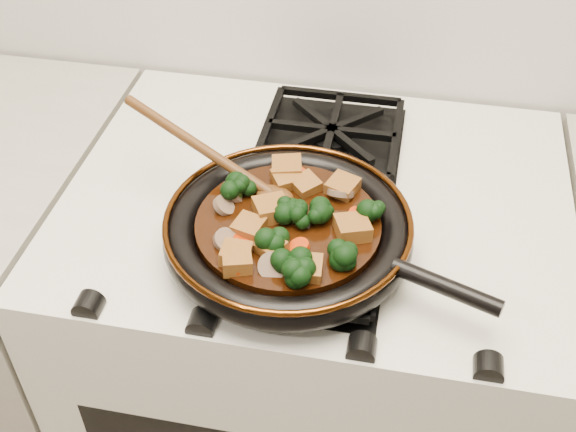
# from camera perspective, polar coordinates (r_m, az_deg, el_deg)

# --- Properties ---
(stove) EXTENTS (0.76, 0.60, 0.90)m
(stove) POSITION_cam_1_polar(r_m,az_deg,el_deg) (1.43, 1.83, -12.26)
(stove) COLOR silver
(stove) RESTS_ON ground
(burner_grate_front) EXTENTS (0.23, 0.23, 0.03)m
(burner_grate_front) POSITION_cam_1_polar(r_m,az_deg,el_deg) (0.98, 1.03, -2.89)
(burner_grate_front) COLOR black
(burner_grate_front) RESTS_ON stove
(burner_grate_back) EXTENTS (0.23, 0.23, 0.03)m
(burner_grate_back) POSITION_cam_1_polar(r_m,az_deg,el_deg) (1.19, 3.45, 6.45)
(burner_grate_back) COLOR black
(burner_grate_back) RESTS_ON stove
(skillet) EXTENTS (0.45, 0.34, 0.05)m
(skillet) POSITION_cam_1_polar(r_m,az_deg,el_deg) (0.97, 0.11, -1.19)
(skillet) COLOR black
(skillet) RESTS_ON burner_grate_front
(braising_sauce) EXTENTS (0.25, 0.25, 0.02)m
(braising_sauce) POSITION_cam_1_polar(r_m,az_deg,el_deg) (0.97, -0.00, -0.93)
(braising_sauce) COLOR black
(braising_sauce) RESTS_ON skillet
(tofu_cube_0) EXTENTS (0.05, 0.05, 0.02)m
(tofu_cube_0) POSITION_cam_1_polar(r_m,az_deg,el_deg) (1.01, 1.41, 2.44)
(tofu_cube_0) COLOR brown
(tofu_cube_0) RESTS_ON braising_sauce
(tofu_cube_1) EXTENTS (0.04, 0.04, 0.02)m
(tofu_cube_1) POSITION_cam_1_polar(r_m,az_deg,el_deg) (0.89, 1.38, -4.18)
(tofu_cube_1) COLOR brown
(tofu_cube_1) RESTS_ON braising_sauce
(tofu_cube_2) EXTENTS (0.04, 0.04, 0.03)m
(tofu_cube_2) POSITION_cam_1_polar(r_m,az_deg,el_deg) (0.91, -4.13, -3.03)
(tofu_cube_2) COLOR brown
(tofu_cube_2) RESTS_ON braising_sauce
(tofu_cube_3) EXTENTS (0.05, 0.05, 0.03)m
(tofu_cube_3) POSITION_cam_1_polar(r_m,az_deg,el_deg) (1.03, -0.08, 3.74)
(tofu_cube_3) COLOR brown
(tofu_cube_3) RESTS_ON braising_sauce
(tofu_cube_4) EXTENTS (0.06, 0.06, 0.03)m
(tofu_cube_4) POSITION_cam_1_polar(r_m,az_deg,el_deg) (0.96, -1.32, 0.52)
(tofu_cube_4) COLOR brown
(tofu_cube_4) RESTS_ON braising_sauce
(tofu_cube_5) EXTENTS (0.04, 0.05, 0.02)m
(tofu_cube_5) POSITION_cam_1_polar(r_m,az_deg,el_deg) (0.94, -3.13, -0.93)
(tofu_cube_5) COLOR brown
(tofu_cube_5) RESTS_ON braising_sauce
(tofu_cube_6) EXTENTS (0.06, 0.06, 0.03)m
(tofu_cube_6) POSITION_cam_1_polar(r_m,az_deg,el_deg) (0.94, 5.11, -0.99)
(tofu_cube_6) COLOR brown
(tofu_cube_6) RESTS_ON braising_sauce
(tofu_cube_7) EXTENTS (0.05, 0.05, 0.02)m
(tofu_cube_7) POSITION_cam_1_polar(r_m,az_deg,el_deg) (1.01, 4.34, 2.31)
(tofu_cube_7) COLOR brown
(tofu_cube_7) RESTS_ON braising_sauce
(tofu_cube_8) EXTENTS (0.05, 0.05, 0.03)m
(tofu_cube_8) POSITION_cam_1_polar(r_m,az_deg,el_deg) (0.90, -4.06, -3.55)
(tofu_cube_8) COLOR brown
(tofu_cube_8) RESTS_ON braising_sauce
(tofu_cube_9) EXTENTS (0.05, 0.05, 0.02)m
(tofu_cube_9) POSITION_cam_1_polar(r_m,az_deg,el_deg) (1.02, -0.18, 2.90)
(tofu_cube_9) COLOR brown
(tofu_cube_9) RESTS_ON braising_sauce
(tofu_cube_10) EXTENTS (0.05, 0.04, 0.02)m
(tofu_cube_10) POSITION_cam_1_polar(r_m,az_deg,el_deg) (0.91, -1.32, -2.59)
(tofu_cube_10) COLOR brown
(tofu_cube_10) RESTS_ON braising_sauce
(broccoli_floret_0) EXTENTS (0.08, 0.08, 0.05)m
(broccoli_floret_0) POSITION_cam_1_polar(r_m,az_deg,el_deg) (0.96, 2.68, 0.09)
(broccoli_floret_0) COLOR black
(broccoli_floret_0) RESTS_ON braising_sauce
(broccoli_floret_1) EXTENTS (0.08, 0.09, 0.07)m
(broccoli_floret_1) POSITION_cam_1_polar(r_m,az_deg,el_deg) (0.99, -3.97, 1.99)
(broccoli_floret_1) COLOR black
(broccoli_floret_1) RESTS_ON braising_sauce
(broccoli_floret_2) EXTENTS (0.08, 0.08, 0.07)m
(broccoli_floret_2) POSITION_cam_1_polar(r_m,az_deg,el_deg) (0.88, 0.78, -4.34)
(broccoli_floret_2) COLOR black
(broccoli_floret_2) RESTS_ON braising_sauce
(broccoli_floret_3) EXTENTS (0.07, 0.07, 0.05)m
(broccoli_floret_3) POSITION_cam_1_polar(r_m,az_deg,el_deg) (0.95, 0.46, -0.01)
(broccoli_floret_3) COLOR black
(broccoli_floret_3) RESTS_ON braising_sauce
(broccoli_floret_4) EXTENTS (0.08, 0.08, 0.06)m
(broccoli_floret_4) POSITION_cam_1_polar(r_m,az_deg,el_deg) (0.88, 0.12, -4.26)
(broccoli_floret_4) COLOR black
(broccoli_floret_4) RESTS_ON braising_sauce
(broccoli_floret_5) EXTENTS (0.09, 0.09, 0.07)m
(broccoli_floret_5) POSITION_cam_1_polar(r_m,az_deg,el_deg) (0.96, 6.28, 0.02)
(broccoli_floret_5) COLOR black
(broccoli_floret_5) RESTS_ON braising_sauce
(broccoli_floret_6) EXTENTS (0.08, 0.08, 0.07)m
(broccoli_floret_6) POSITION_cam_1_polar(r_m,az_deg,el_deg) (0.92, -0.81, -1.76)
(broccoli_floret_6) COLOR black
(broccoli_floret_6) RESTS_ON braising_sauce
(broccoli_floret_7) EXTENTS (0.08, 0.08, 0.06)m
(broccoli_floret_7) POSITION_cam_1_polar(r_m,az_deg,el_deg) (0.95, 0.55, 0.04)
(broccoli_floret_7) COLOR black
(broccoli_floret_7) RESTS_ON braising_sauce
(broccoli_floret_8) EXTENTS (0.06, 0.07, 0.07)m
(broccoli_floret_8) POSITION_cam_1_polar(r_m,az_deg,el_deg) (0.90, 4.33, -3.26)
(broccoli_floret_8) COLOR black
(broccoli_floret_8) RESTS_ON braising_sauce
(carrot_coin_0) EXTENTS (0.03, 0.03, 0.02)m
(carrot_coin_0) POSITION_cam_1_polar(r_m,az_deg,el_deg) (0.92, 0.89, -2.43)
(carrot_coin_0) COLOR #B62A05
(carrot_coin_0) RESTS_ON braising_sauce
(carrot_coin_1) EXTENTS (0.03, 0.03, 0.02)m
(carrot_coin_1) POSITION_cam_1_polar(r_m,az_deg,el_deg) (0.96, 5.58, -0.04)
(carrot_coin_1) COLOR #B62A05
(carrot_coin_1) RESTS_ON braising_sauce
(carrot_coin_2) EXTENTS (0.03, 0.03, 0.02)m
(carrot_coin_2) POSITION_cam_1_polar(r_m,az_deg,el_deg) (0.93, -3.60, -2.03)
(carrot_coin_2) COLOR #B62A05
(carrot_coin_2) RESTS_ON braising_sauce
(carrot_coin_3) EXTENTS (0.03, 0.03, 0.02)m
(carrot_coin_3) POSITION_cam_1_polar(r_m,az_deg,el_deg) (0.90, -4.01, -3.92)
(carrot_coin_3) COLOR #B62A05
(carrot_coin_3) RESTS_ON braising_sauce
(carrot_coin_4) EXTENTS (0.03, 0.03, 0.02)m
(carrot_coin_4) POSITION_cam_1_polar(r_m,az_deg,el_deg) (1.03, 0.80, 3.29)
(carrot_coin_4) COLOR #B62A05
(carrot_coin_4) RESTS_ON braising_sauce
(mushroom_slice_0) EXTENTS (0.04, 0.04, 0.03)m
(mushroom_slice_0) POSITION_cam_1_polar(r_m,az_deg,el_deg) (1.00, 4.18, 1.88)
(mushroom_slice_0) COLOR brown
(mushroom_slice_0) RESTS_ON braising_sauce
(mushroom_slice_1) EXTENTS (0.04, 0.04, 0.03)m
(mushroom_slice_1) POSITION_cam_1_polar(r_m,az_deg,el_deg) (0.89, -1.24, -3.98)
(mushroom_slice_1) COLOR brown
(mushroom_slice_1) RESTS_ON braising_sauce
(mushroom_slice_2) EXTENTS (0.04, 0.04, 0.02)m
(mushroom_slice_2) POSITION_cam_1_polar(r_m,az_deg,el_deg) (0.93, -4.96, -1.90)
(mushroom_slice_2) COLOR brown
(mushroom_slice_2) RESTS_ON braising_sauce
(mushroom_slice_3) EXTENTS (0.03, 0.03, 0.03)m
(mushroom_slice_3) POSITION_cam_1_polar(r_m,az_deg,el_deg) (0.98, -5.08, 0.82)
(mushroom_slice_3) COLOR brown
(mushroom_slice_3) RESTS_ON braising_sauce
(mushroom_slice_4) EXTENTS (0.03, 0.04, 0.03)m
(mushroom_slice_4) POSITION_cam_1_polar(r_m,az_deg,el_deg) (1.00, -4.15, 1.91)
(mushroom_slice_4) COLOR brown
(mushroom_slice_4) RESTS_ON braising_sauce
(wooden_spoon) EXTENTS (0.16, 0.08, 0.26)m
(wooden_spoon) POSITION_cam_1_polar(r_m,az_deg,el_deg) (1.01, -4.63, 3.94)
(wooden_spoon) COLOR #4C2A10
(wooden_spoon) RESTS_ON braising_sauce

